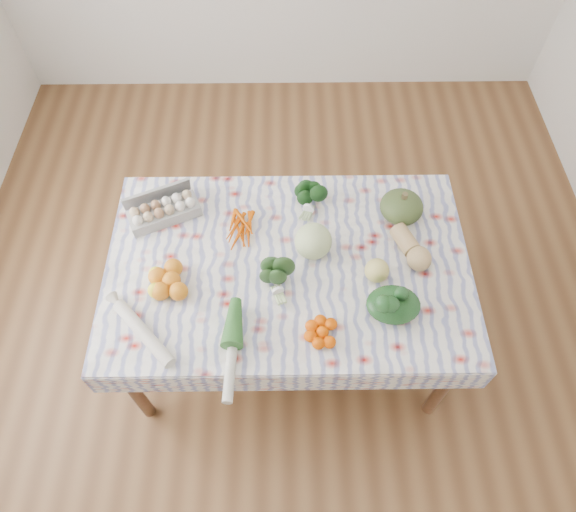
# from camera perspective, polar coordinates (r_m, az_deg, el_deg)

# --- Properties ---
(ground) EXTENTS (4.50, 4.50, 0.00)m
(ground) POSITION_cam_1_polar(r_m,az_deg,el_deg) (3.00, 0.00, -8.65)
(ground) COLOR brown
(ground) RESTS_ON ground
(dining_table) EXTENTS (1.60, 1.00, 0.75)m
(dining_table) POSITION_cam_1_polar(r_m,az_deg,el_deg) (2.41, 0.00, -1.86)
(dining_table) COLOR brown
(dining_table) RESTS_ON ground
(tablecloth) EXTENTS (1.66, 1.06, 0.01)m
(tablecloth) POSITION_cam_1_polar(r_m,az_deg,el_deg) (2.34, 0.00, -0.86)
(tablecloth) COLOR white
(tablecloth) RESTS_ON dining_table
(egg_carton) EXTENTS (0.36, 0.26, 0.09)m
(egg_carton) POSITION_cam_1_polar(r_m,az_deg,el_deg) (2.52, -13.61, 4.80)
(egg_carton) COLOR #A3A29E
(egg_carton) RESTS_ON tablecloth
(carrot_bunch) EXTENTS (0.22, 0.20, 0.04)m
(carrot_bunch) POSITION_cam_1_polar(r_m,az_deg,el_deg) (2.43, -5.04, 3.03)
(carrot_bunch) COLOR #CD4F01
(carrot_bunch) RESTS_ON tablecloth
(kale_bunch) EXTENTS (0.18, 0.17, 0.13)m
(kale_bunch) POSITION_cam_1_polar(r_m,az_deg,el_deg) (2.48, 2.59, 6.50)
(kale_bunch) COLOR black
(kale_bunch) RESTS_ON tablecloth
(kabocha_squash) EXTENTS (0.24, 0.24, 0.13)m
(kabocha_squash) POSITION_cam_1_polar(r_m,az_deg,el_deg) (2.50, 12.51, 5.36)
(kabocha_squash) COLOR #3C4E23
(kabocha_squash) RESTS_ON tablecloth
(cabbage) EXTENTS (0.18, 0.18, 0.17)m
(cabbage) POSITION_cam_1_polar(r_m,az_deg,el_deg) (2.30, 2.82, 1.66)
(cabbage) COLOR #BBD08A
(cabbage) RESTS_ON tablecloth
(butternut_squash) EXTENTS (0.20, 0.26, 0.11)m
(butternut_squash) POSITION_cam_1_polar(r_m,az_deg,el_deg) (2.38, 13.59, 0.98)
(butternut_squash) COLOR tan
(butternut_squash) RESTS_ON tablecloth
(orange_cluster) EXTENTS (0.32, 0.32, 0.09)m
(orange_cluster) POSITION_cam_1_polar(r_m,az_deg,el_deg) (2.29, -12.85, -2.65)
(orange_cluster) COLOR orange
(orange_cluster) RESTS_ON tablecloth
(broccoli) EXTENTS (0.17, 0.17, 0.10)m
(broccoli) POSITION_cam_1_polar(r_m,az_deg,el_deg) (2.23, -1.52, -2.80)
(broccoli) COLOR #22431A
(broccoli) RESTS_ON tablecloth
(mandarin_cluster) EXTENTS (0.20, 0.20, 0.05)m
(mandarin_cluster) POSITION_cam_1_polar(r_m,az_deg,el_deg) (2.14, 3.83, -8.39)
(mandarin_cluster) COLOR #EC5200
(mandarin_cluster) RESTS_ON tablecloth
(grapefruit) EXTENTS (0.13, 0.13, 0.11)m
(grapefruit) POSITION_cam_1_polar(r_m,az_deg,el_deg) (2.28, 9.85, -1.60)
(grapefruit) COLOR #D5C664
(grapefruit) RESTS_ON tablecloth
(spinach_bag) EXTENTS (0.26, 0.22, 0.10)m
(spinach_bag) POSITION_cam_1_polar(r_m,az_deg,el_deg) (2.21, 11.62, -5.32)
(spinach_bag) COLOR #143515
(spinach_bag) RESTS_ON tablecloth
(daikon) EXTENTS (0.31, 0.32, 0.06)m
(daikon) POSITION_cam_1_polar(r_m,az_deg,el_deg) (2.22, -15.74, -8.24)
(daikon) COLOR beige
(daikon) RESTS_ON tablecloth
(leek) EXTENTS (0.06, 0.42, 0.05)m
(leek) POSITION_cam_1_polar(r_m,az_deg,el_deg) (2.12, -6.24, -10.45)
(leek) COLOR beige
(leek) RESTS_ON tablecloth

